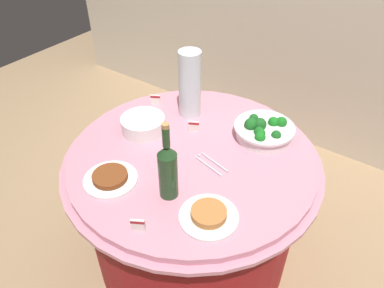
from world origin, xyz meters
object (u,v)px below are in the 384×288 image
at_px(food_plate_stir_fry, 110,178).
at_px(serving_tongs, 210,163).
at_px(decorative_fruit_vase, 190,87).
at_px(wine_bottle, 168,169).
at_px(label_placard_front, 155,99).
at_px(broccoli_bowl, 264,130).
at_px(label_placard_mid, 138,225).
at_px(plate_stack, 143,124).
at_px(food_plate_peanuts, 209,215).
at_px(label_placard_rear, 194,126).

bearing_deg(food_plate_stir_fry, serving_tongs, 48.70).
xyz_separation_m(decorative_fruit_vase, food_plate_stir_fry, (0.02, -0.59, -0.14)).
xyz_separation_m(wine_bottle, label_placard_front, (-0.46, 0.48, -0.10)).
xyz_separation_m(broccoli_bowl, label_placard_mid, (-0.12, -0.74, -0.01)).
relative_size(wine_bottle, label_placard_mid, 6.11).
relative_size(plate_stack, label_placard_mid, 3.82).
distance_m(plate_stack, decorative_fruit_vase, 0.29).
distance_m(food_plate_peanuts, label_placard_front, 0.82).
xyz_separation_m(wine_bottle, food_plate_stir_fry, (-0.24, -0.08, -0.12)).
height_order(wine_bottle, decorative_fruit_vase, decorative_fruit_vase).
bearing_deg(broccoli_bowl, label_placard_front, -174.12).
bearing_deg(broccoli_bowl, food_plate_stir_fry, -121.51).
distance_m(plate_stack, food_plate_peanuts, 0.62).
bearing_deg(label_placard_mid, decorative_fruit_vase, 111.42).
distance_m(wine_bottle, serving_tongs, 0.27).
bearing_deg(serving_tongs, decorative_fruit_vase, 137.96).
height_order(plate_stack, decorative_fruit_vase, decorative_fruit_vase).
distance_m(plate_stack, label_placard_rear, 0.24).
bearing_deg(decorative_fruit_vase, label_placard_rear, -48.00).
height_order(food_plate_stir_fry, label_placard_front, label_placard_front).
distance_m(serving_tongs, food_plate_peanuts, 0.30).
height_order(label_placard_front, label_placard_rear, same).
distance_m(decorative_fruit_vase, label_placard_front, 0.24).
bearing_deg(plate_stack, serving_tongs, -3.29).
bearing_deg(plate_stack, wine_bottle, -36.16).
relative_size(food_plate_stir_fry, label_placard_rear, 4.00).
relative_size(serving_tongs, food_plate_peanuts, 0.76).
xyz_separation_m(food_plate_stir_fry, food_plate_peanuts, (0.43, 0.07, 0.00)).
bearing_deg(serving_tongs, food_plate_stir_fry, -131.30).
height_order(wine_bottle, label_placard_rear, wine_bottle).
height_order(broccoli_bowl, decorative_fruit_vase, decorative_fruit_vase).
height_order(serving_tongs, food_plate_stir_fry, food_plate_stir_fry).
bearing_deg(serving_tongs, label_placard_rear, 141.57).
distance_m(decorative_fruit_vase, label_placard_rear, 0.19).
height_order(decorative_fruit_vase, label_placard_front, decorative_fruit_vase).
relative_size(food_plate_peanuts, label_placard_front, 4.00).
xyz_separation_m(food_plate_stir_fry, label_placard_front, (-0.22, 0.56, 0.02)).
distance_m(plate_stack, food_plate_stir_fry, 0.36).
bearing_deg(label_placard_front, serving_tongs, -25.43).
bearing_deg(label_placard_rear, label_placard_mid, -73.49).
relative_size(broccoli_bowl, food_plate_peanuts, 1.27).
bearing_deg(food_plate_peanuts, decorative_fruit_vase, 130.91).
xyz_separation_m(serving_tongs, food_plate_peanuts, (0.15, -0.25, 0.01)).
bearing_deg(broccoli_bowl, plate_stack, -150.91).
bearing_deg(label_placard_rear, serving_tongs, -38.43).
xyz_separation_m(wine_bottle, food_plate_peanuts, (0.19, -0.01, -0.11)).
bearing_deg(decorative_fruit_vase, serving_tongs, -42.04).
height_order(broccoli_bowl, label_placard_front, broccoli_bowl).
xyz_separation_m(broccoli_bowl, plate_stack, (-0.50, -0.28, -0.01)).
xyz_separation_m(food_plate_stir_fry, label_placard_mid, (0.26, -0.12, 0.02)).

